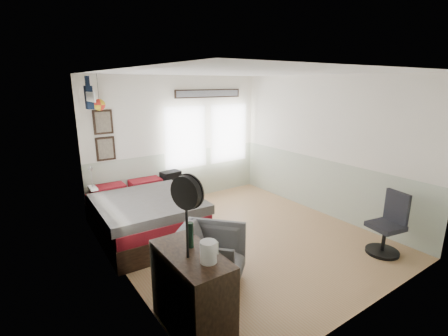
{
  "coord_description": "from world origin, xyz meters",
  "views": [
    {
      "loc": [
        -3.14,
        -3.96,
        2.56
      ],
      "look_at": [
        -0.1,
        0.4,
        1.15
      ],
      "focal_mm": 26.0,
      "sensor_mm": 36.0,
      "label": 1
    }
  ],
  "objects_px": {
    "dresser": "(192,292)",
    "armchair": "(210,257)",
    "bed": "(144,215)",
    "nightstand": "(171,194)",
    "task_chair": "(388,229)"
  },
  "relations": [
    {
      "from": "dresser",
      "to": "armchair",
      "type": "bearing_deg",
      "value": 44.49
    },
    {
      "from": "bed",
      "to": "armchair",
      "type": "relative_size",
      "value": 2.67
    },
    {
      "from": "dresser",
      "to": "nightstand",
      "type": "relative_size",
      "value": 1.82
    },
    {
      "from": "bed",
      "to": "nightstand",
      "type": "relative_size",
      "value": 4.06
    },
    {
      "from": "dresser",
      "to": "nightstand",
      "type": "bearing_deg",
      "value": 67.51
    },
    {
      "from": "armchair",
      "to": "dresser",
      "type": "bearing_deg",
      "value": -177.31
    },
    {
      "from": "bed",
      "to": "task_chair",
      "type": "distance_m",
      "value": 3.93
    },
    {
      "from": "bed",
      "to": "dresser",
      "type": "relative_size",
      "value": 2.24
    },
    {
      "from": "bed",
      "to": "dresser",
      "type": "distance_m",
      "value": 2.5
    },
    {
      "from": "bed",
      "to": "task_chair",
      "type": "height_order",
      "value": "task_chair"
    },
    {
      "from": "dresser",
      "to": "nightstand",
      "type": "xyz_separation_m",
      "value": [
        1.38,
        3.33,
        -0.17
      ]
    },
    {
      "from": "armchair",
      "to": "nightstand",
      "type": "height_order",
      "value": "armchair"
    },
    {
      "from": "nightstand",
      "to": "task_chair",
      "type": "distance_m",
      "value": 4.08
    },
    {
      "from": "bed",
      "to": "armchair",
      "type": "height_order",
      "value": "armchair"
    },
    {
      "from": "armchair",
      "to": "task_chair",
      "type": "relative_size",
      "value": 0.86
    }
  ]
}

